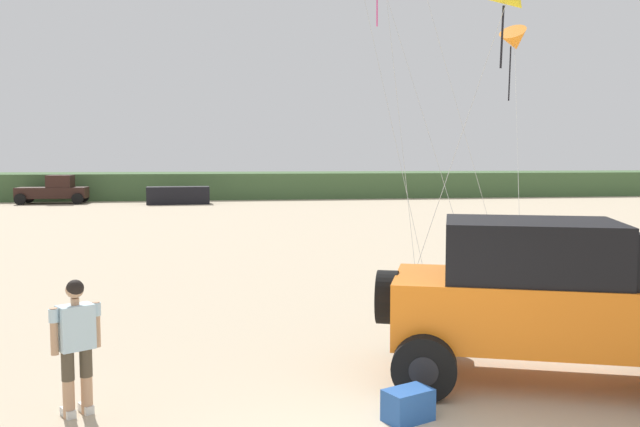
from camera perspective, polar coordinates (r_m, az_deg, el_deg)
dune_ridge at (r=54.91m, az=-2.23°, el=2.52°), size 90.00×8.86×1.98m
jeep at (r=9.73m, az=19.26°, el=-6.82°), size 5.00×3.72×2.26m
person_watching at (r=8.60m, az=-20.27°, el=-10.16°), size 0.55×0.45×1.67m
cooler_box at (r=8.23m, az=7.60°, el=-16.04°), size 0.66×0.55×0.38m
distant_pickup at (r=49.44m, az=-21.92°, el=1.88°), size 4.60×2.36×1.98m
distant_sedan at (r=46.50m, az=-12.13°, el=1.54°), size 4.29×1.92×1.20m
kite_white_parafoil at (r=24.30m, az=16.42°, el=14.08°), size 2.90×6.09×7.71m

